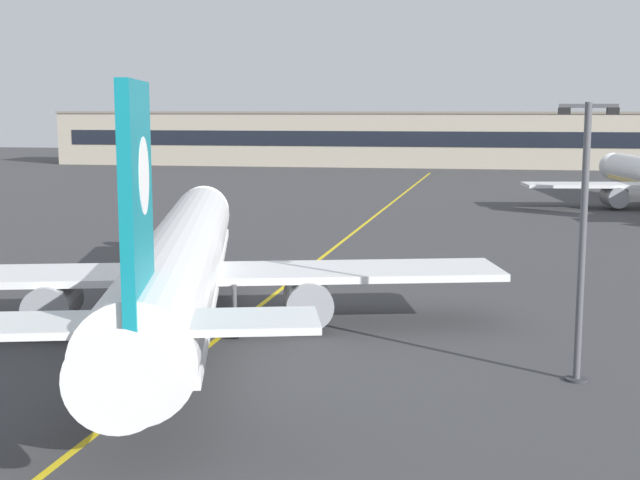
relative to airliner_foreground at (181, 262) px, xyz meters
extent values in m
plane|color=#3D3D3F|center=(3.19, -11.02, -3.37)|extent=(400.00, 400.00, 0.00)
cube|color=yellow|center=(3.19, 18.98, -3.37)|extent=(8.87, 179.81, 0.01)
cylinder|color=white|center=(-0.04, 0.14, 0.13)|extent=(12.47, 35.84, 3.80)
cone|color=white|center=(-4.75, 18.86, 0.13)|extent=(4.14, 3.40, 3.61)
cone|color=white|center=(4.70, -18.67, 0.53)|extent=(3.45, 3.41, 2.85)
cube|color=white|center=(-0.04, 0.14, -0.91)|extent=(11.69, 33.03, 0.44)
cube|color=black|center=(-4.28, 17.02, 0.80)|extent=(3.03, 1.76, 0.60)
cube|color=white|center=(-0.18, 0.72, -0.72)|extent=(32.20, 12.46, 0.36)
cylinder|color=gray|center=(-5.95, -1.76, -1.94)|extent=(3.11, 4.05, 2.30)
cylinder|color=black|center=(-6.40, 0.04, -1.94)|extent=(1.94, 0.65, 1.95)
cylinder|color=gray|center=(6.07, 1.27, -1.94)|extent=(3.11, 4.05, 2.30)
cylinder|color=black|center=(5.62, 3.06, -1.94)|extent=(1.94, 0.65, 1.95)
cube|color=#0F7A89|center=(3.82, -15.18, 4.68)|extent=(1.56, 4.75, 7.20)
cylinder|color=white|center=(3.75, -14.89, 5.40)|extent=(1.01, 2.43, 2.40)
cube|color=white|center=(3.97, -15.76, 0.99)|extent=(11.35, 5.40, 0.24)
cylinder|color=#4C4C51|center=(-3.57, 14.20, -1.89)|extent=(0.24, 0.24, 1.60)
cylinder|color=black|center=(-3.57, 14.20, -2.92)|extent=(0.61, 0.97, 0.90)
cylinder|color=#4C4C51|center=(-2.07, -2.43, -1.59)|extent=(0.24, 0.24, 1.60)
cylinder|color=black|center=(-2.07, -2.43, -2.72)|extent=(0.71, 1.36, 1.30)
cylinder|color=#4C4C51|center=(2.97, -1.16, -1.59)|extent=(0.24, 0.24, 1.60)
cylinder|color=black|center=(2.97, -1.16, -2.72)|extent=(0.71, 1.36, 1.30)
cone|color=white|center=(32.65, 77.33, 0.02)|extent=(3.82, 3.00, 3.49)
cube|color=black|center=(32.91, 75.51, 0.66)|extent=(2.88, 1.45, 0.58)
cylinder|color=gray|center=(29.49, 57.60, -1.99)|extent=(2.71, 3.77, 2.22)
cylinder|color=black|center=(29.23, 59.37, -1.99)|extent=(1.90, 0.45, 1.89)
cylinder|color=#4C4C51|center=(33.32, 72.74, -1.94)|extent=(0.23, 0.23, 1.55)
cylinder|color=black|center=(33.32, 72.74, -2.93)|extent=(0.51, 0.92, 0.87)
cylinder|color=#515156|center=(18.25, -5.26, 2.16)|extent=(0.28, 0.28, 11.07)
cylinder|color=#333338|center=(18.25, -5.26, -3.32)|extent=(0.90, 0.90, 0.10)
cube|color=#515156|center=(18.25, -5.26, 7.55)|extent=(2.20, 0.16, 0.16)
cube|color=black|center=(17.35, -5.26, 7.35)|extent=(0.44, 0.36, 0.28)
cube|color=black|center=(19.15, -5.26, 7.35)|extent=(0.44, 0.36, 0.28)
cone|color=orange|center=(0.58, 15.63, -3.09)|extent=(0.36, 0.36, 0.55)
cylinder|color=white|center=(0.58, 15.63, -3.07)|extent=(0.23, 0.23, 0.07)
cube|color=orange|center=(0.58, 15.63, -3.35)|extent=(0.44, 0.44, 0.03)
cube|color=#B2A893|center=(8.95, 125.70, 1.59)|extent=(148.96, 12.00, 9.92)
cube|color=black|center=(8.95, 119.65, 1.99)|extent=(143.00, 0.12, 2.80)
cube|color=gray|center=(8.95, 125.70, 6.75)|extent=(149.36, 12.40, 0.40)
camera|label=1|loc=(13.72, -40.14, 7.43)|focal=48.75mm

